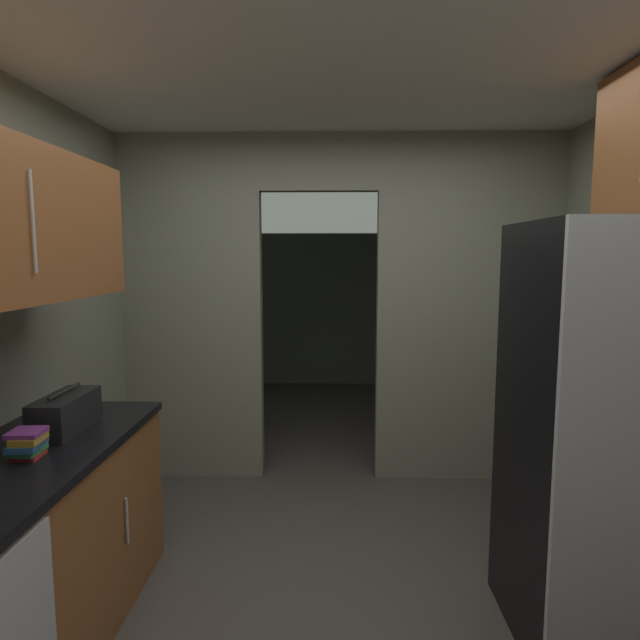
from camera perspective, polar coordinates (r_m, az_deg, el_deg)
The scene contains 8 objects.
ground at distance 2.84m, azimuth 2.30°, elevation -29.62°, with size 20.00×20.00×0.00m, color #47423D.
kitchen_overhead_slab at distance 2.95m, azimuth 2.41°, elevation 24.56°, with size 3.63×7.49×0.06m, color silver.
kitchen_partition at distance 4.05m, azimuth 2.65°, elevation 1.88°, with size 3.23×0.12×2.56m.
adjoining_room_shell at distance 6.08m, azimuth 1.84°, elevation 3.01°, with size 3.23×3.06×2.56m.
refrigerator at distance 2.70m, azimuth 29.05°, elevation -10.72°, with size 0.86×0.78×1.83m.
lower_cabinet_run at distance 2.64m, azimuth -29.81°, elevation -22.36°, with size 0.63×1.90×0.88m.
boombox at distance 2.79m, azimuth -25.18°, elevation -8.83°, with size 0.18×0.40×0.20m.
book_stack at distance 2.51m, azimuth -28.36°, elevation -11.34°, with size 0.13×0.17×0.11m.
Camera 1 is at (-0.04, -2.29, 1.69)m, focal length 30.51 mm.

